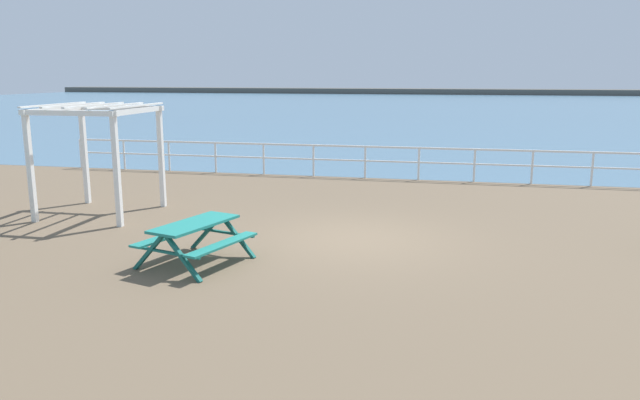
# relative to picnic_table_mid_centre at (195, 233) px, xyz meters

# --- Properties ---
(ground_plane) EXTENTS (30.00, 24.00, 0.20)m
(ground_plane) POSITION_rel_picnic_table_mid_centre_xyz_m (2.55, 2.28, -0.68)
(ground_plane) COLOR brown
(sea_band) EXTENTS (142.00, 90.00, 0.01)m
(sea_band) POSITION_rel_picnic_table_mid_centre_xyz_m (2.55, 55.03, -0.58)
(sea_band) COLOR #476B84
(sea_band) RESTS_ON ground
(distant_shoreline) EXTENTS (142.00, 6.00, 1.80)m
(distant_shoreline) POSITION_rel_picnic_table_mid_centre_xyz_m (2.55, 98.03, -0.58)
(distant_shoreline) COLOR #4C4C47
(distant_shoreline) RESTS_ON ground
(seaward_railing) EXTENTS (23.07, 0.07, 1.08)m
(seaward_railing) POSITION_rel_picnic_table_mid_centre_xyz_m (2.55, 10.03, 0.16)
(seaward_railing) COLOR white
(seaward_railing) RESTS_ON ground
(picnic_table_mid_centre) EXTENTS (1.95, 2.15, 0.80)m
(picnic_table_mid_centre) POSITION_rel_picnic_table_mid_centre_xyz_m (0.00, 0.00, 0.00)
(picnic_table_mid_centre) COLOR #1E7A70
(picnic_table_mid_centre) RESTS_ON ground
(lattice_pergola) EXTENTS (2.46, 2.58, 2.70)m
(lattice_pergola) POSITION_rel_picnic_table_mid_centre_xyz_m (-3.94, 3.31, 1.41)
(lattice_pergola) COLOR white
(lattice_pergola) RESTS_ON ground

